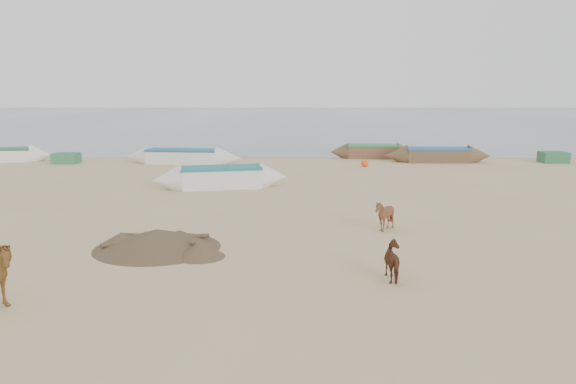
% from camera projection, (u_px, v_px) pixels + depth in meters
% --- Properties ---
extents(ground, '(140.00, 140.00, 0.00)m').
position_uv_depth(ground, '(286.00, 258.00, 14.23)').
color(ground, tan).
rests_on(ground, ground).
extents(sea, '(160.00, 160.00, 0.00)m').
position_uv_depth(sea, '(293.00, 117.00, 94.96)').
color(sea, slate).
rests_on(sea, ground).
extents(calf_front, '(1.02, 0.94, 0.96)m').
position_uv_depth(calf_front, '(384.00, 215.00, 16.99)').
color(calf_front, '#5A301C').
rests_on(calf_front, ground).
extents(calf_right, '(1.04, 1.08, 0.84)m').
position_uv_depth(calf_right, '(397.00, 261.00, 12.56)').
color(calf_right, '#572F1C').
rests_on(calf_right, ground).
extents(near_canoe, '(6.06, 2.61, 0.95)m').
position_uv_depth(near_canoe, '(221.00, 177.00, 24.67)').
color(near_canoe, silver).
rests_on(near_canoe, ground).
extents(debris_pile, '(4.21, 4.21, 0.52)m').
position_uv_depth(debris_pile, '(157.00, 239.00, 15.15)').
color(debris_pile, brown).
rests_on(debris_pile, ground).
extents(waterline_canoes, '(62.80, 4.76, 0.89)m').
position_uv_depth(waterline_canoes, '(279.00, 154.00, 34.20)').
color(waterline_canoes, brown).
rests_on(waterline_canoes, ground).
extents(beach_clutter, '(45.56, 4.07, 0.64)m').
position_uv_depth(beach_clutter, '(370.00, 157.00, 33.91)').
color(beach_clutter, '#326F49').
rests_on(beach_clutter, ground).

